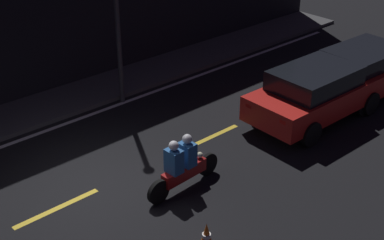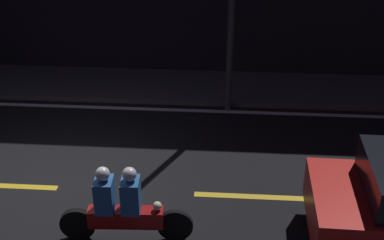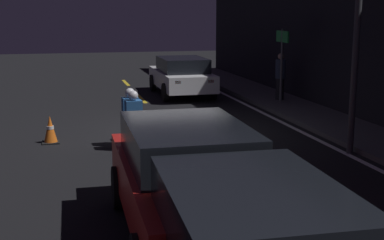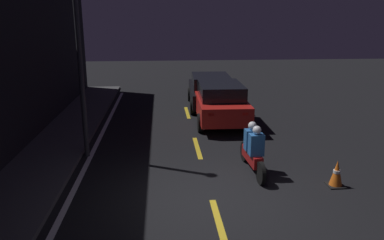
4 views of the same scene
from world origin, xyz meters
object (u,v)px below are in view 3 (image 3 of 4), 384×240
at_px(motorcycle, 132,121).
at_px(street_lamp, 359,3).
at_px(taxi_red, 189,178).
at_px(pedestrian, 280,76).
at_px(traffic_cone_near, 50,130).
at_px(shop_sign, 282,51).
at_px(sedan_white, 182,75).

bearing_deg(motorcycle, street_lamp, 67.83).
height_order(taxi_red, pedestrian, pedestrian).
bearing_deg(taxi_red, street_lamp, 128.27).
height_order(traffic_cone_near, street_lamp, street_lamp).
distance_m(traffic_cone_near, pedestrian, 8.55).
xyz_separation_m(pedestrian, shop_sign, (0.60, -0.23, 0.90)).
height_order(sedan_white, shop_sign, shop_sign).
height_order(taxi_red, shop_sign, shop_sign).
bearing_deg(shop_sign, taxi_red, -29.92).
relative_size(shop_sign, street_lamp, 0.42).
bearing_deg(pedestrian, taxi_red, -29.40).
bearing_deg(sedan_white, pedestrian, -129.65).
distance_m(sedan_white, shop_sign, 4.16).
relative_size(pedestrian, shop_sign, 0.65).
xyz_separation_m(pedestrian, street_lamp, (6.57, -1.14, 2.33)).
distance_m(pedestrian, street_lamp, 7.06).
bearing_deg(traffic_cone_near, pedestrian, 117.94).
bearing_deg(street_lamp, taxi_red, -52.82).
bearing_deg(motorcycle, sedan_white, 156.14).
xyz_separation_m(shop_sign, street_lamp, (5.97, -0.92, 1.43)).
xyz_separation_m(taxi_red, traffic_cone_near, (-5.96, -1.93, -0.50)).
relative_size(motorcycle, shop_sign, 0.88).
bearing_deg(shop_sign, traffic_cone_near, -65.08).
distance_m(sedan_white, traffic_cone_near, 7.95).
bearing_deg(sedan_white, shop_sign, -138.31).
height_order(sedan_white, street_lamp, street_lamp).
height_order(taxi_red, street_lamp, street_lamp).
relative_size(taxi_red, pedestrian, 2.78).
bearing_deg(street_lamp, pedestrian, 170.12).
xyz_separation_m(taxi_red, pedestrian, (-9.96, 5.61, 0.09)).
bearing_deg(pedestrian, motorcycle, -48.97).
relative_size(sedan_white, taxi_red, 0.97).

